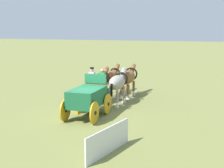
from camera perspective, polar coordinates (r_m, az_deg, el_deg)
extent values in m
plane|color=olive|center=(18.52, -4.37, -5.89)|extent=(220.00, 220.00, 0.00)
cube|color=#195B38|center=(18.23, -4.41, -2.30)|extent=(2.72, 1.58, 0.96)
cube|color=brown|center=(19.58, -2.64, 0.11)|extent=(0.60, 1.37, 0.12)
cube|color=#195B38|center=(20.07, -2.22, -1.54)|extent=(0.27, 1.21, 0.60)
cube|color=#195B38|center=(19.25, -2.97, 0.95)|extent=(0.10, 1.36, 0.55)
cube|color=gold|center=(18.36, -4.39, -4.08)|extent=(2.95, 0.24, 0.16)
cylinder|color=gold|center=(19.65, -5.49, -3.17)|extent=(1.21, 0.11, 1.21)
cylinder|color=black|center=(19.65, -5.49, -3.17)|extent=(0.20, 0.19, 0.20)
cylinder|color=gold|center=(19.04, -0.77, -3.55)|extent=(1.21, 0.11, 1.21)
cylinder|color=black|center=(19.04, -0.77, -3.55)|extent=(0.20, 0.19, 0.20)
cylinder|color=gold|center=(17.77, -8.28, -4.63)|extent=(1.21, 0.11, 1.21)
cylinder|color=black|center=(17.77, -8.28, -4.63)|extent=(0.20, 0.19, 0.20)
cylinder|color=gold|center=(17.09, -3.13, -5.12)|extent=(1.21, 0.11, 1.21)
cylinder|color=black|center=(17.09, -3.13, -5.12)|extent=(0.20, 0.19, 0.20)
cylinder|color=brown|center=(20.74, -1.58, -2.29)|extent=(2.60, 0.17, 0.10)
cube|color=#2D2D33|center=(19.79, -3.42, 0.62)|extent=(0.41, 0.33, 0.16)
cube|color=silver|center=(19.63, -3.55, 1.36)|extent=(0.25, 0.37, 0.55)
sphere|color=tan|center=(19.58, -3.57, 2.47)|extent=(0.22, 0.22, 0.22)
cylinder|color=black|center=(19.56, -3.57, 2.85)|extent=(0.24, 0.24, 0.08)
cube|color=#BCB293|center=(19.55, -1.61, 0.52)|extent=(0.41, 0.33, 0.16)
cube|color=#338C4C|center=(19.40, -1.73, 1.27)|extent=(0.25, 0.37, 0.55)
sphere|color=tan|center=(19.34, -1.74, 2.40)|extent=(0.22, 0.22, 0.22)
ellipsoid|color=brown|center=(21.64, -2.40, 0.48)|extent=(2.06, 0.98, 0.93)
cylinder|color=brown|center=(22.52, -2.35, -1.16)|extent=(0.18, 0.18, 0.77)
cone|color=silver|center=(22.63, -2.34, -2.53)|extent=(0.30, 0.30, 0.33)
cylinder|color=brown|center=(22.35, -1.12, -1.24)|extent=(0.18, 0.18, 0.77)
cone|color=silver|center=(22.46, -1.12, -2.62)|extent=(0.30, 0.30, 0.33)
cylinder|color=brown|center=(21.22, -3.71, -1.86)|extent=(0.18, 0.18, 0.77)
cone|color=silver|center=(21.34, -3.69, -3.30)|extent=(0.30, 0.30, 0.33)
cylinder|color=brown|center=(21.04, -2.42, -1.95)|extent=(0.18, 0.18, 0.77)
cone|color=silver|center=(21.16, -2.41, -3.41)|extent=(0.30, 0.30, 0.33)
cylinder|color=brown|center=(22.77, -1.26, 1.97)|extent=(0.95, 0.39, 0.81)
ellipsoid|color=brown|center=(23.08, -0.95, 2.72)|extent=(0.61, 0.28, 0.32)
cube|color=silver|center=(23.34, -0.73, 2.80)|extent=(0.06, 0.10, 0.24)
torus|color=black|center=(22.47, -1.57, 1.09)|extent=(0.15, 0.96, 0.95)
cylinder|color=black|center=(20.71, -3.43, -0.80)|extent=(0.14, 0.14, 0.80)
ellipsoid|color=#9E998E|center=(21.22, 0.89, 0.27)|extent=(2.21, 0.98, 0.92)
cylinder|color=#9E998E|center=(22.15, 0.85, -1.36)|extent=(0.18, 0.18, 0.76)
cone|color=silver|center=(22.27, 0.85, -2.73)|extent=(0.30, 0.30, 0.33)
cylinder|color=#9E998E|center=(22.01, 2.11, -1.44)|extent=(0.18, 0.18, 0.76)
cone|color=silver|center=(22.12, 2.10, -2.82)|extent=(0.30, 0.30, 0.33)
cylinder|color=#9E998E|center=(20.73, -0.42, -2.14)|extent=(0.18, 0.18, 0.76)
cone|color=silver|center=(20.85, -0.42, -3.60)|extent=(0.30, 0.30, 0.33)
cylinder|color=#9E998E|center=(20.57, 0.92, -2.23)|extent=(0.18, 0.18, 0.76)
cone|color=silver|center=(20.70, 0.91, -3.71)|extent=(0.30, 0.30, 0.33)
cylinder|color=#9E998E|center=(22.44, 1.93, 1.82)|extent=(0.95, 0.39, 0.81)
ellipsoid|color=#9E998E|center=(22.76, 2.20, 2.58)|extent=(0.61, 0.28, 0.32)
cube|color=silver|center=(23.02, 2.39, 2.67)|extent=(0.06, 0.10, 0.24)
torus|color=black|center=(22.13, 1.65, 0.93)|extent=(0.15, 0.95, 0.95)
cylinder|color=black|center=(20.20, -0.09, -1.08)|extent=(0.14, 0.14, 0.80)
ellipsoid|color=brown|center=(24.06, -0.20, 1.34)|extent=(2.16, 0.91, 0.85)
cylinder|color=brown|center=(24.96, -0.17, -0.08)|extent=(0.18, 0.18, 0.76)
cone|color=silver|center=(25.06, -0.17, -1.31)|extent=(0.30, 0.30, 0.33)
cylinder|color=brown|center=(24.82, 0.86, -0.14)|extent=(0.18, 0.18, 0.76)
cone|color=silver|center=(24.92, 0.86, -1.37)|extent=(0.30, 0.30, 0.33)
cylinder|color=brown|center=(23.57, -1.32, -0.68)|extent=(0.18, 0.18, 0.76)
cone|color=silver|center=(23.67, -1.32, -1.97)|extent=(0.30, 0.30, 0.33)
cylinder|color=brown|center=(23.41, -0.24, -0.74)|extent=(0.18, 0.18, 0.76)
cone|color=silver|center=(23.52, -0.24, -2.05)|extent=(0.30, 0.30, 0.33)
cylinder|color=brown|center=(25.27, 0.76, 2.63)|extent=(0.95, 0.39, 0.81)
ellipsoid|color=brown|center=(25.58, 1.01, 3.31)|extent=(0.61, 0.28, 0.32)
cube|color=silver|center=(25.85, 1.19, 3.37)|extent=(0.06, 0.10, 0.24)
torus|color=black|center=(24.96, 0.50, 1.88)|extent=(0.14, 0.89, 0.89)
cylinder|color=black|center=(23.07, -1.09, 0.21)|extent=(0.14, 0.14, 0.80)
ellipsoid|color=brown|center=(23.68, 2.78, 1.24)|extent=(2.21, 1.03, 0.98)
cylinder|color=brown|center=(24.61, 2.64, -0.28)|extent=(0.18, 0.18, 0.74)
cone|color=silver|center=(24.71, 2.63, -1.49)|extent=(0.30, 0.30, 0.32)
cylinder|color=brown|center=(24.47, 3.85, -0.35)|extent=(0.18, 0.18, 0.74)
cone|color=silver|center=(24.57, 3.84, -1.57)|extent=(0.30, 0.30, 0.32)
cylinder|color=brown|center=(23.17, 1.61, -0.92)|extent=(0.18, 0.18, 0.74)
cone|color=silver|center=(23.27, 1.61, -2.20)|extent=(0.30, 0.30, 0.32)
cylinder|color=brown|center=(23.02, 2.89, -1.00)|extent=(0.18, 0.18, 0.74)
cone|color=silver|center=(23.13, 2.88, -2.28)|extent=(0.30, 0.30, 0.32)
cylinder|color=brown|center=(24.92, 3.62, 2.60)|extent=(0.95, 0.39, 0.81)
ellipsoid|color=brown|center=(25.24, 3.84, 3.28)|extent=(0.61, 0.28, 0.32)
cube|color=silver|center=(25.51, 4.00, 3.35)|extent=(0.06, 0.10, 0.24)
torus|color=black|center=(24.61, 3.40, 1.79)|extent=(0.15, 1.00, 1.00)
cylinder|color=black|center=(22.65, 1.99, 0.08)|extent=(0.14, 0.14, 0.80)
cube|color=silver|center=(13.20, -0.64, -9.94)|extent=(3.15, 0.68, 1.10)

